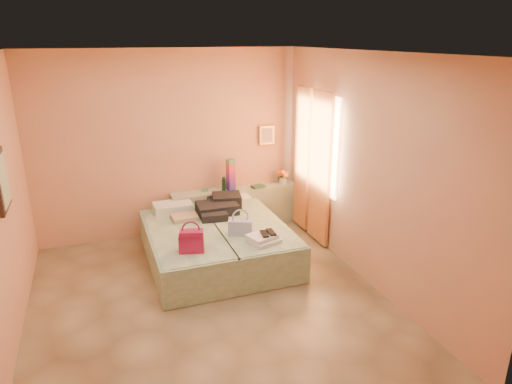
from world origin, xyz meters
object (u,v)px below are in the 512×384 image
at_px(bed_right, 248,239).
at_px(flower_vase, 283,176).
at_px(headboard_ledge, 236,208).
at_px(magenta_handbag, 191,241).
at_px(water_bottle, 224,184).
at_px(bed_left, 185,249).
at_px(green_book, 258,186).
at_px(towel_stack, 264,239).
at_px(blue_handbag, 240,227).

height_order(bed_right, flower_vase, flower_vase).
bearing_deg(headboard_ledge, magenta_handbag, -122.96).
relative_size(flower_vase, magenta_handbag, 0.97).
height_order(water_bottle, magenta_handbag, water_bottle).
relative_size(bed_left, green_book, 9.92).
bearing_deg(bed_right, towel_stack, -92.18).
relative_size(water_bottle, towel_stack, 0.63).
bearing_deg(blue_handbag, towel_stack, -37.05).
xyz_separation_m(bed_right, water_bottle, (-0.05, 1.00, 0.51)).
relative_size(bed_left, water_bottle, 9.04).
xyz_separation_m(headboard_ledge, water_bottle, (-0.20, -0.05, 0.44)).
xyz_separation_m(bed_left, blue_handbag, (0.67, -0.35, 0.35)).
height_order(flower_vase, magenta_handbag, flower_vase).
distance_m(flower_vase, blue_handbag, 1.81).
bearing_deg(bed_right, water_bottle, 93.04).
xyz_separation_m(green_book, flower_vase, (0.45, 0.03, 0.13)).
xyz_separation_m(bed_left, bed_right, (0.90, 0.00, 0.00)).
height_order(green_book, towel_stack, green_book).
bearing_deg(blue_handbag, flower_vase, 70.80).
relative_size(water_bottle, blue_handbag, 0.72).
distance_m(bed_right, water_bottle, 1.12).
distance_m(bed_right, towel_stack, 0.74).
relative_size(bed_left, towel_stack, 5.71).
bearing_deg(headboard_ledge, blue_handbag, -105.08).
height_order(headboard_ledge, flower_vase, flower_vase).
bearing_deg(towel_stack, bed_left, 142.12).
distance_m(water_bottle, magenta_handbag, 1.84).
relative_size(magenta_handbag, towel_stack, 0.84).
distance_m(magenta_handbag, blue_handbag, 0.75).
distance_m(headboard_ledge, water_bottle, 0.48).
xyz_separation_m(green_book, towel_stack, (-0.54, -1.66, -0.12)).
height_order(water_bottle, blue_handbag, water_bottle).
relative_size(water_bottle, magenta_handbag, 0.75).
bearing_deg(green_book, bed_left, -156.41).
bearing_deg(flower_vase, green_book, -176.15).
height_order(flower_vase, blue_handbag, flower_vase).
bearing_deg(water_bottle, flower_vase, 0.40).
relative_size(bed_right, blue_handbag, 6.47).
xyz_separation_m(flower_vase, blue_handbag, (-1.18, -1.35, -0.19)).
height_order(water_bottle, towel_stack, water_bottle).
xyz_separation_m(bed_left, magenta_handbag, (-0.03, -0.61, 0.39)).
bearing_deg(blue_handbag, water_bottle, 104.69).
height_order(green_book, blue_handbag, blue_handbag).
relative_size(bed_right, flower_vase, 7.00).
bearing_deg(towel_stack, water_bottle, 91.01).
bearing_deg(flower_vase, bed_left, -151.51).
bearing_deg(headboard_ledge, flower_vase, -2.99).
bearing_deg(towel_stack, flower_vase, 59.82).
bearing_deg(water_bottle, magenta_handbag, -118.42).
bearing_deg(green_book, bed_right, -128.72).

